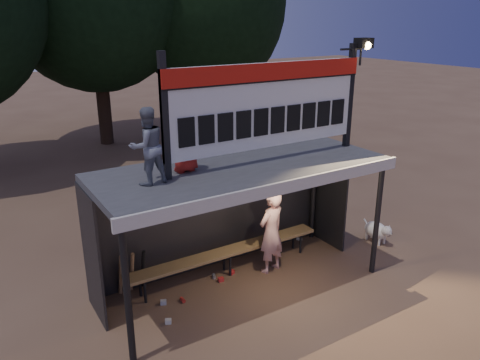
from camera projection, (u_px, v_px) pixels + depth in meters
name	position (u px, v px, depth m)	size (l,w,h in m)	color
ground	(242.00, 286.00, 8.58)	(80.00, 80.00, 0.00)	brown
player	(271.00, 232.00, 8.84)	(0.60, 0.39, 1.64)	white
child_a	(147.00, 146.00, 6.76)	(0.56, 0.43, 1.15)	slate
child_b	(184.00, 139.00, 7.33)	(0.52, 0.34, 1.07)	#A31F19
dugout_shelter	(235.00, 187.00, 8.17)	(5.10, 2.08, 2.32)	#39393B
scoreboard_assembly	(271.00, 102.00, 7.76)	(4.10, 0.27, 1.99)	black
bench	(227.00, 252.00, 8.88)	(4.00, 0.35, 0.48)	olive
tree_right	(207.00, 2.00, 17.78)	(6.08, 6.08, 8.72)	black
dog	(378.00, 230.00, 10.15)	(0.36, 0.81, 0.49)	white
bats	(132.00, 272.00, 8.21)	(0.47, 0.32, 0.84)	#9E754A
litter	(215.00, 282.00, 8.61)	(3.77, 1.33, 0.08)	red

